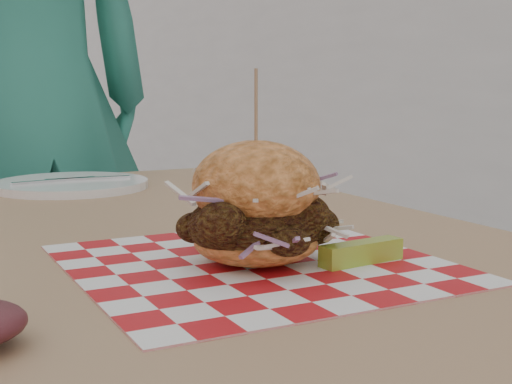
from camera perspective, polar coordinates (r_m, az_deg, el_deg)
diner at (r=1.79m, az=-17.90°, el=7.32°), size 0.69×0.48×1.81m
patio_table at (r=0.94m, az=-8.72°, el=-7.60°), size 0.80×1.20×0.75m
patio_chair at (r=1.87m, az=-17.89°, el=-3.62°), size 0.44×0.45×0.95m
paper_liner at (r=0.73m, az=0.00°, el=-5.75°), size 0.36×0.36×0.00m
sandwich at (r=0.72m, az=0.00°, el=-1.48°), size 0.17×0.17×0.20m
pickle_spear at (r=0.73m, az=8.44°, el=-4.80°), size 0.10×0.03×0.02m
place_setting at (r=1.31m, az=-14.54°, el=0.60°), size 0.27×0.27×0.02m
kraft_tray at (r=1.35m, az=-1.03°, el=1.73°), size 0.15×0.12×0.06m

